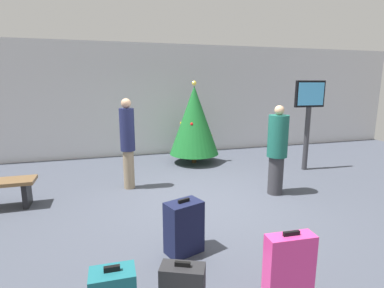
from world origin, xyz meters
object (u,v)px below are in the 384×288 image
at_px(traveller_1, 277,149).
at_px(flight_info_kiosk, 309,110).
at_px(traveller_0, 128,141).
at_px(suitcase_3, 289,270).
at_px(suitcase_2, 184,227).
at_px(holiday_tree, 194,120).

bearing_deg(traveller_1, flight_info_kiosk, 38.04).
height_order(flight_info_kiosk, traveller_0, flight_info_kiosk).
bearing_deg(flight_info_kiosk, suitcase_3, -128.40).
relative_size(flight_info_kiosk, suitcase_2, 3.04).
xyz_separation_m(flight_info_kiosk, traveller_1, (-1.56, -1.22, -0.57)).
relative_size(flight_info_kiosk, suitcase_3, 2.86).
distance_m(traveller_1, suitcase_2, 2.67).
distance_m(holiday_tree, suitcase_3, 5.25).
xyz_separation_m(traveller_1, suitcase_3, (-1.45, -2.58, -0.52)).
relative_size(holiday_tree, traveller_0, 1.19).
height_order(traveller_1, suitcase_2, traveller_1).
distance_m(traveller_0, suitcase_2, 2.66).
xyz_separation_m(flight_info_kiosk, suitcase_2, (-3.73, -2.68, -1.11)).
xyz_separation_m(suitcase_2, suitcase_3, (0.72, -1.12, 0.02)).
xyz_separation_m(holiday_tree, traveller_0, (-1.80, -1.49, -0.17)).
xyz_separation_m(traveller_1, suitcase_2, (-2.17, -1.46, -0.54)).
relative_size(traveller_0, traveller_1, 1.07).
bearing_deg(suitcase_3, traveller_0, 107.71).
distance_m(flight_info_kiosk, traveller_1, 2.06).
xyz_separation_m(flight_info_kiosk, suitcase_3, (-3.01, -3.80, -1.09)).
relative_size(traveller_0, suitcase_3, 2.40).
distance_m(flight_info_kiosk, suitcase_3, 4.97).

